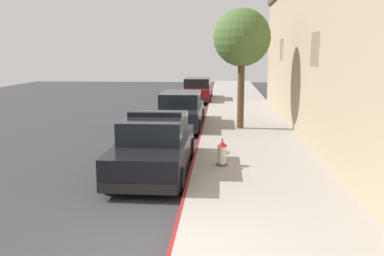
{
  "coord_description": "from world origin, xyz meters",
  "views": [
    {
      "loc": [
        0.77,
        -6.05,
        3.33
      ],
      "look_at": [
        -0.14,
        6.65,
        1.0
      ],
      "focal_mm": 39.34,
      "sensor_mm": 36.0,
      "label": 1
    }
  ],
  "objects_px": {
    "parked_car_silver_ahead": "(180,111)",
    "parked_car_dark_far": "(197,90)",
    "street_tree": "(242,38)",
    "fire_hydrant": "(222,153)",
    "police_cruiser": "(155,146)"
  },
  "relations": [
    {
      "from": "parked_car_silver_ahead",
      "to": "parked_car_dark_far",
      "type": "bearing_deg",
      "value": 89.08
    },
    {
      "from": "parked_car_dark_far",
      "to": "street_tree",
      "type": "bearing_deg",
      "value": -77.3
    },
    {
      "from": "street_tree",
      "to": "fire_hydrant",
      "type": "bearing_deg",
      "value": -97.23
    },
    {
      "from": "street_tree",
      "to": "parked_car_silver_ahead",
      "type": "bearing_deg",
      "value": 161.95
    },
    {
      "from": "street_tree",
      "to": "police_cruiser",
      "type": "bearing_deg",
      "value": -113.03
    },
    {
      "from": "police_cruiser",
      "to": "street_tree",
      "type": "distance_m",
      "value": 7.38
    },
    {
      "from": "parked_car_silver_ahead",
      "to": "fire_hydrant",
      "type": "height_order",
      "value": "parked_car_silver_ahead"
    },
    {
      "from": "police_cruiser",
      "to": "street_tree",
      "type": "relative_size",
      "value": 0.99
    },
    {
      "from": "police_cruiser",
      "to": "fire_hydrant",
      "type": "xyz_separation_m",
      "value": [
        1.87,
        0.24,
        -0.23
      ]
    },
    {
      "from": "police_cruiser",
      "to": "fire_hydrant",
      "type": "height_order",
      "value": "police_cruiser"
    },
    {
      "from": "fire_hydrant",
      "to": "police_cruiser",
      "type": "bearing_deg",
      "value": -172.69
    },
    {
      "from": "parked_car_silver_ahead",
      "to": "street_tree",
      "type": "bearing_deg",
      "value": -18.05
    },
    {
      "from": "police_cruiser",
      "to": "parked_car_silver_ahead",
      "type": "xyz_separation_m",
      "value": [
        0.03,
        7.01,
        -0.0
      ]
    },
    {
      "from": "parked_car_silver_ahead",
      "to": "police_cruiser",
      "type": "bearing_deg",
      "value": -90.22
    },
    {
      "from": "parked_car_dark_far",
      "to": "fire_hydrant",
      "type": "height_order",
      "value": "parked_car_dark_far"
    }
  ]
}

